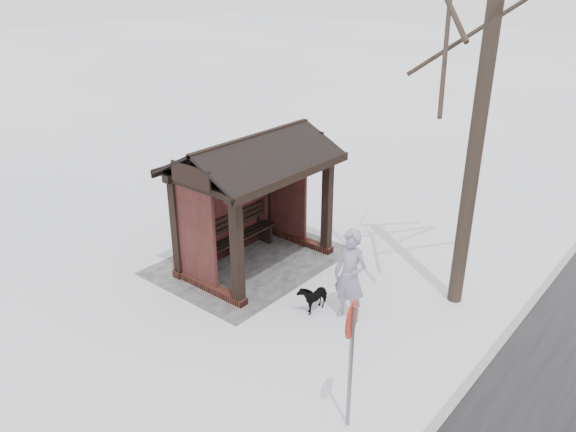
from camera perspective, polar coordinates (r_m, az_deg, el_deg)
The scene contains 7 objects.
ground at distance 13.11m, azimuth -3.23°, elevation -4.89°, with size 120.00×120.00×0.00m, color white.
kerb at distance 10.73m, azimuth 19.60°, elevation -13.58°, with size 120.00×0.15×0.06m, color gray.
trampled_patch at distance 13.23m, azimuth -3.87°, elevation -4.59°, with size 4.20×3.20×0.02m, color gray.
bus_shelter at distance 12.33m, azimuth -4.00°, elevation 4.21°, with size 3.60×2.40×3.09m.
pedestrian at distance 10.77m, azimuth 6.34°, elevation -6.06°, with size 0.69×0.45×1.90m, color gray.
dog at distance 11.33m, azimuth 2.58°, elevation -8.12°, with size 0.32×0.70×0.59m, color black.
road_sign at distance 8.07m, azimuth 6.42°, elevation -12.22°, with size 0.53×0.19×2.14m.
Camera 1 is at (8.38, 7.90, 6.28)m, focal length 35.00 mm.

